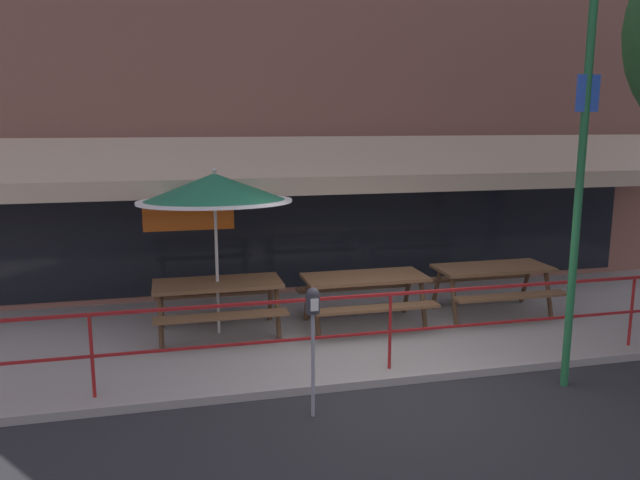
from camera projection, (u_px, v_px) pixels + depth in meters
name	position (u px, v px, depth m)	size (l,w,h in m)	color
ground_plane	(398.00, 386.00, 7.43)	(120.00, 120.00, 0.00)	#232326
patio_deck	(350.00, 328.00, 9.33)	(15.00, 4.00, 0.10)	gray
restaurant_building	(316.00, 51.00, 10.66)	(15.00, 1.60, 8.64)	brown
patio_railing	(390.00, 314.00, 7.57)	(13.84, 0.04, 0.97)	maroon
picnic_table_left	(218.00, 293.00, 8.85)	(1.80, 1.42, 0.76)	brown
picnic_table_centre	(365.00, 286.00, 9.21)	(1.80, 1.42, 0.76)	brown
picnic_table_right	(492.00, 276.00, 9.80)	(1.80, 1.42, 0.76)	brown
patio_umbrella_left	(214.00, 189.00, 8.60)	(2.14, 2.14, 2.38)	#B7B2A8
parking_meter_near	(313.00, 313.00, 6.46)	(0.15, 0.16, 1.42)	gray
street_sign_pole	(580.00, 183.00, 7.00)	(0.28, 0.09, 4.73)	#1E6033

